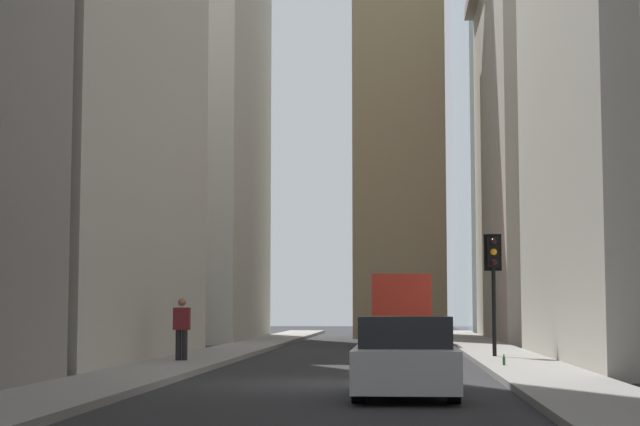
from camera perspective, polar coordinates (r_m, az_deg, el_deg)
ground_plane at (r=22.03m, az=0.89°, el=-9.20°), size 135.00×135.00×0.00m
sidewalk_right at (r=22.74m, az=-10.64°, el=-8.81°), size 90.00×2.20×0.14m
sidewalk_left at (r=22.22m, az=12.70°, el=-8.87°), size 90.00×2.20×0.14m
building_left_far at (r=52.42m, az=14.46°, el=4.51°), size 16.68×10.50×20.35m
building_right_far at (r=52.22m, az=-8.99°, el=4.38°), size 12.94×10.00×20.27m
church_spire at (r=57.91m, az=4.23°, el=9.44°), size 5.25×5.25×30.81m
delivery_truck at (r=43.08m, az=4.42°, el=-5.25°), size 6.46×2.25×2.84m
sedan_silver at (r=18.92m, az=4.62°, el=-7.85°), size 4.30×1.78×1.42m
traffic_light_midblock at (r=31.84m, az=9.33°, el=-2.85°), size 0.43×0.52×3.62m
pedestrian at (r=29.20m, az=-7.47°, el=-6.08°), size 0.26×0.44×1.69m
discarded_bottle at (r=26.94m, az=9.89°, el=-7.85°), size 0.07×0.07×0.27m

